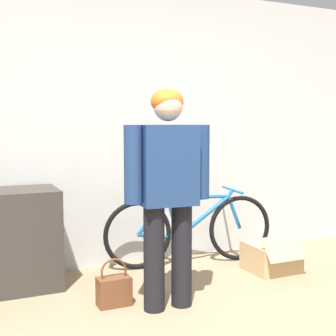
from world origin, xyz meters
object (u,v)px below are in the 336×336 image
object	(u,v)px
bicycle	(190,229)
cardboard_box	(271,257)
person	(168,182)
handbag	(114,290)

from	to	relation	value
bicycle	cardboard_box	bearing A→B (deg)	-31.39
cardboard_box	bicycle	bearing A→B (deg)	140.61
person	bicycle	world-z (taller)	person
bicycle	handbag	xyz separation A→B (m)	(-0.97, -0.66, -0.22)
bicycle	handbag	size ratio (longest dim) A/B	4.63
bicycle	cardboard_box	distance (m)	0.78
bicycle	handbag	bearing A→B (deg)	-137.49
handbag	cardboard_box	bearing A→B (deg)	6.84
handbag	cardboard_box	size ratio (longest dim) A/B	0.77
person	cardboard_box	xyz separation A→B (m)	(1.20, 0.38, -0.79)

